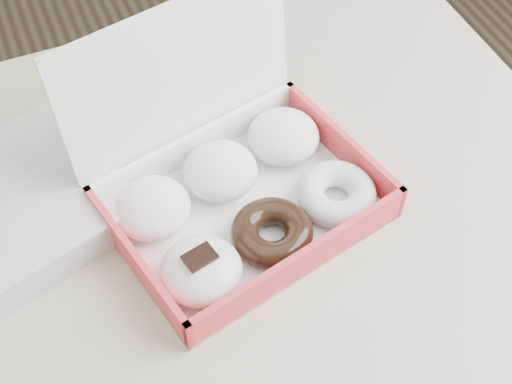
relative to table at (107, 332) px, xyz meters
name	(u,v)px	position (x,y,z in m)	size (l,w,h in m)	color
table	(107,332)	(0.00, 0.00, 0.00)	(1.20, 0.80, 0.75)	tan
donut_box	(234,188)	(0.18, 0.05, 0.11)	(0.33, 0.30, 0.21)	white
newspapers	(3,216)	(-0.07, 0.12, 0.10)	(0.25, 0.20, 0.04)	silver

